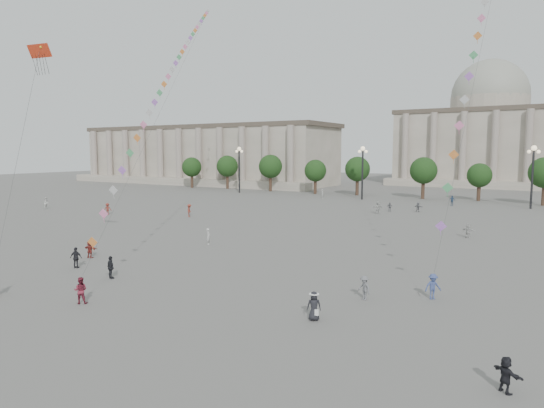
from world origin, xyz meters
The scene contains 27 objects.
ground centered at (0.00, 0.00, 0.00)m, with size 360.00×360.00×0.00m, color #5D5B58.
hall_west centered at (-75.00, 93.89, 8.43)m, with size 84.00×26.22×17.20m.
hall_central centered at (0.00, 129.22, 14.23)m, with size 48.30×34.30×35.50m.
tree_row centered at (0.00, 78.00, 5.39)m, with size 137.12×5.12×8.00m.
lamp_post_far_west centered at (-45.00, 70.00, 7.35)m, with size 2.00×0.90×10.65m.
lamp_post_mid_west centered at (-15.00, 70.00, 7.35)m, with size 2.00×0.90×10.65m.
lamp_post_mid_east centered at (15.00, 70.00, 7.35)m, with size 2.00×0.90×10.65m.
person_crowd_0 centered at (2.66, 68.00, 0.91)m, with size 1.07×0.45×1.83m, color #344F75.
person_crowd_1 centered at (-55.09, 27.66, 0.96)m, with size 0.93×0.73×1.92m, color silver.
person_crowd_2 centered at (-39.94, 27.68, 0.90)m, with size 1.16×0.67×1.79m, color maroon.
person_crowd_3 centered at (18.13, -1.22, 0.76)m, with size 1.41×0.45×1.52m, color black.
person_crowd_4 centered at (-5.04, 50.51, 0.96)m, with size 1.78×0.57×1.92m, color beige.
person_crowd_6 centered at (8.84, 7.53, 0.81)m, with size 1.04×0.60×1.62m, color slate.
person_crowd_7 centered at (10.71, 35.30, 0.82)m, with size 1.52×0.49×1.64m, color beige.
person_crowd_10 centered at (-22.78, 68.00, 0.93)m, with size 0.68×0.44×1.86m, color #B0B0AC.
person_crowd_12 centered at (-0.17, 55.84, 0.79)m, with size 1.46×0.47×1.58m, color slate.
person_crowd_13 centered at (-11.84, 17.10, 0.85)m, with size 0.62×0.41×1.70m, color beige.
person_crowd_16 centered at (-4.21, 53.93, 0.74)m, with size 0.87×0.36×1.49m, color #5B5B5F.
person_crowd_17 centered at (-27.65, 32.37, 0.95)m, with size 1.23×0.71×1.91m, color maroon.
tourist_1 centered at (-9.65, 2.50, 0.88)m, with size 1.03×0.43×1.76m, color black.
tourist_2 centered at (-17.13, 6.48, 0.80)m, with size 1.48×0.47×1.60m, color maroon.
tourist_4 centered at (-14.80, 3.29, 0.89)m, with size 1.04×0.43×1.78m, color black.
kite_flyer_0 centered at (-6.44, -2.65, 0.87)m, with size 0.84×0.66×1.73m, color maroon.
kite_flyer_1 centered at (12.68, 10.01, 0.86)m, with size 1.11×0.64×1.72m, color #394982.
hat_person centered at (7.74, 2.33, 0.89)m, with size 0.99×0.91×1.69m.
dragon_kite centered at (-17.38, 2.61, 17.01)m, with size 3.57×4.14×18.50m.
kite_train_west centered at (-24.14, 26.54, 20.84)m, with size 33.80×54.74×74.76m.
Camera 1 is at (19.74, -22.13, 9.78)m, focal length 32.00 mm.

